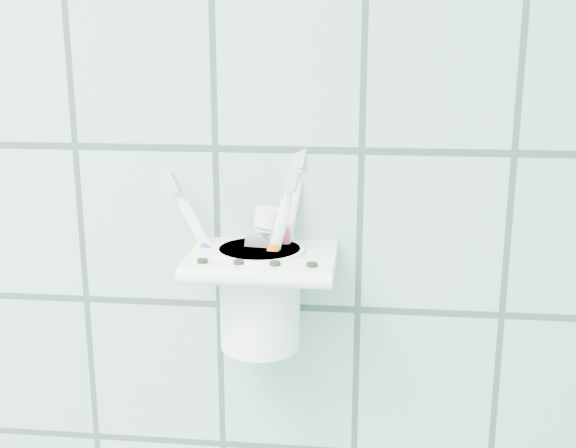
{
  "coord_description": "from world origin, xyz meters",
  "views": [
    {
      "loc": [
        0.73,
        0.5,
        1.52
      ],
      "look_at": [
        0.67,
        1.1,
        1.37
      ],
      "focal_mm": 45.0,
      "sensor_mm": 36.0,
      "label": 1
    }
  ],
  "objects_px": {
    "holder_bracket": "(263,262)",
    "toothpaste_tube": "(249,261)",
    "cup": "(260,294)",
    "toothbrush_orange": "(251,250)",
    "toothbrush_blue": "(265,245)",
    "toothbrush_pink": "(252,248)"
  },
  "relations": [
    {
      "from": "holder_bracket",
      "to": "toothpaste_tube",
      "type": "distance_m",
      "value": 0.02
    },
    {
      "from": "toothpaste_tube",
      "to": "cup",
      "type": "bearing_deg",
      "value": -29.37
    },
    {
      "from": "toothpaste_tube",
      "to": "toothbrush_orange",
      "type": "bearing_deg",
      "value": -57.53
    },
    {
      "from": "cup",
      "to": "toothbrush_orange",
      "type": "relative_size",
      "value": 0.57
    },
    {
      "from": "toothbrush_blue",
      "to": "toothbrush_pink",
      "type": "bearing_deg",
      "value": 152.39
    },
    {
      "from": "cup",
      "to": "toothbrush_orange",
      "type": "height_order",
      "value": "toothbrush_orange"
    },
    {
      "from": "toothbrush_orange",
      "to": "cup",
      "type": "bearing_deg",
      "value": -7.38
    },
    {
      "from": "toothbrush_blue",
      "to": "toothbrush_orange",
      "type": "height_order",
      "value": "toothbrush_blue"
    },
    {
      "from": "toothbrush_blue",
      "to": "toothbrush_orange",
      "type": "distance_m",
      "value": 0.02
    },
    {
      "from": "holder_bracket",
      "to": "toothbrush_blue",
      "type": "distance_m",
      "value": 0.02
    },
    {
      "from": "toothbrush_orange",
      "to": "toothpaste_tube",
      "type": "bearing_deg",
      "value": 121.11
    },
    {
      "from": "cup",
      "to": "toothpaste_tube",
      "type": "bearing_deg",
      "value": 142.19
    },
    {
      "from": "toothpaste_tube",
      "to": "holder_bracket",
      "type": "bearing_deg",
      "value": -33.09
    },
    {
      "from": "toothbrush_blue",
      "to": "toothbrush_orange",
      "type": "xyz_separation_m",
      "value": [
        -0.02,
        0.01,
        -0.01
      ]
    },
    {
      "from": "holder_bracket",
      "to": "toothpaste_tube",
      "type": "height_order",
      "value": "toothpaste_tube"
    },
    {
      "from": "holder_bracket",
      "to": "toothbrush_orange",
      "type": "distance_m",
      "value": 0.02
    },
    {
      "from": "holder_bracket",
      "to": "toothpaste_tube",
      "type": "xyz_separation_m",
      "value": [
        -0.02,
        0.01,
        -0.0
      ]
    },
    {
      "from": "holder_bracket",
      "to": "cup",
      "type": "height_order",
      "value": "same"
    },
    {
      "from": "holder_bracket",
      "to": "toothpaste_tube",
      "type": "bearing_deg",
      "value": 138.47
    },
    {
      "from": "toothbrush_blue",
      "to": "holder_bracket",
      "type": "bearing_deg",
      "value": 135.69
    },
    {
      "from": "toothpaste_tube",
      "to": "toothbrush_pink",
      "type": "bearing_deg",
      "value": -50.51
    },
    {
      "from": "cup",
      "to": "toothbrush_pink",
      "type": "relative_size",
      "value": 0.57
    }
  ]
}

